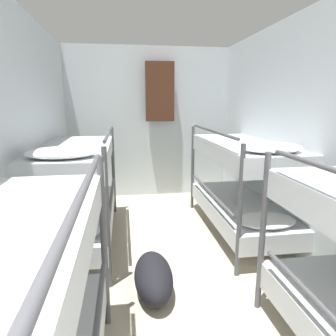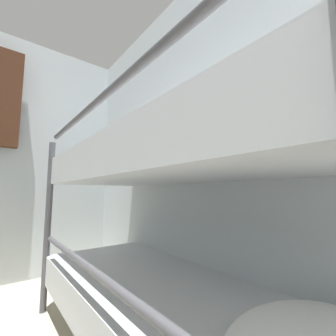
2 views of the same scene
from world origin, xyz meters
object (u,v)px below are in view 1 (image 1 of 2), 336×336
(bunk_stack_left_far, at_px, (77,188))
(bunk_stack_right_far, at_px, (241,181))
(hanging_coat, at_px, (160,92))
(duffel_bag, at_px, (153,277))

(bunk_stack_left_far, height_order, bunk_stack_right_far, same)
(bunk_stack_right_far, distance_m, hanging_coat, 2.03)
(hanging_coat, bearing_deg, bunk_stack_right_far, -64.35)
(bunk_stack_right_far, xyz_separation_m, duffel_bag, (-1.13, -1.01, -0.49))
(bunk_stack_right_far, height_order, duffel_bag, bunk_stack_right_far)
(bunk_stack_left_far, bearing_deg, bunk_stack_right_far, 0.00)
(bunk_stack_left_far, height_order, hanging_coat, hanging_coat)
(duffel_bag, height_order, hanging_coat, hanging_coat)
(bunk_stack_left_far, distance_m, hanging_coat, 2.18)
(bunk_stack_right_far, bearing_deg, hanging_coat, 115.65)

